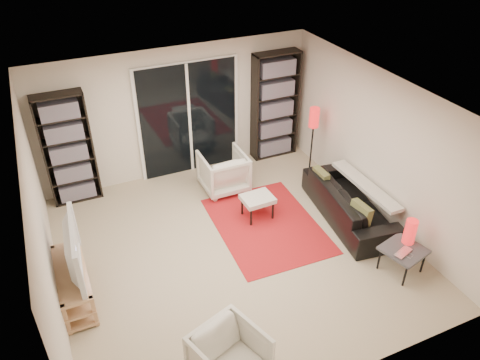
% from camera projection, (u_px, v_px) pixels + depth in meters
% --- Properties ---
extents(floor, '(5.00, 5.00, 0.00)m').
position_uv_depth(floor, '(233.00, 248.00, 7.13)').
color(floor, tan).
rests_on(floor, ground).
extents(wall_back, '(5.00, 0.02, 2.40)m').
position_uv_depth(wall_back, '(177.00, 113.00, 8.38)').
color(wall_back, beige).
rests_on(wall_back, ground).
extents(wall_front, '(5.00, 0.02, 2.40)m').
position_uv_depth(wall_front, '(334.00, 312.00, 4.56)').
color(wall_front, beige).
rests_on(wall_front, ground).
extents(wall_left, '(0.02, 5.00, 2.40)m').
position_uv_depth(wall_left, '(42.00, 230.00, 5.62)').
color(wall_left, beige).
rests_on(wall_left, ground).
extents(wall_right, '(0.02, 5.00, 2.40)m').
position_uv_depth(wall_right, '(379.00, 147.00, 7.33)').
color(wall_right, beige).
rests_on(wall_right, ground).
extents(ceiling, '(5.00, 5.00, 0.02)m').
position_uv_depth(ceiling, '(232.00, 102.00, 5.81)').
color(ceiling, white).
rests_on(ceiling, wall_back).
extents(sliding_door, '(1.92, 0.08, 2.16)m').
position_uv_depth(sliding_door, '(189.00, 119.00, 8.50)').
color(sliding_door, white).
rests_on(sliding_door, ground).
extents(bookshelf_left, '(0.80, 0.30, 1.95)m').
position_uv_depth(bookshelf_left, '(68.00, 150.00, 7.71)').
color(bookshelf_left, black).
rests_on(bookshelf_left, ground).
extents(bookshelf_right, '(0.90, 0.30, 2.10)m').
position_uv_depth(bookshelf_right, '(275.00, 106.00, 8.99)').
color(bookshelf_right, black).
rests_on(bookshelf_right, ground).
extents(tv_stand, '(0.39, 1.22, 0.50)m').
position_uv_depth(tv_stand, '(74.00, 284.00, 6.15)').
color(tv_stand, tan).
rests_on(tv_stand, floor).
extents(tv, '(0.23, 1.17, 0.67)m').
position_uv_depth(tv, '(67.00, 251.00, 5.85)').
color(tv, black).
rests_on(tv, tv_stand).
extents(rug, '(1.64, 2.17, 0.01)m').
position_uv_depth(rug, '(267.00, 225.00, 7.59)').
color(rug, '#B3181C').
rests_on(rug, floor).
extents(sofa, '(1.06, 2.13, 0.60)m').
position_uv_depth(sofa, '(350.00, 202.00, 7.62)').
color(sofa, black).
rests_on(sofa, floor).
extents(armchair_back, '(0.77, 0.79, 0.71)m').
position_uv_depth(armchair_back, '(223.00, 171.00, 8.30)').
color(armchair_back, silver).
rests_on(armchair_back, floor).
extents(armchair_front, '(0.91, 0.92, 0.67)m').
position_uv_depth(armchair_front, '(230.00, 358.00, 5.12)').
color(armchair_front, silver).
rests_on(armchair_front, floor).
extents(ottoman, '(0.51, 0.42, 0.40)m').
position_uv_depth(ottoman, '(258.00, 200.00, 7.61)').
color(ottoman, silver).
rests_on(ottoman, floor).
extents(side_table, '(0.65, 0.65, 0.40)m').
position_uv_depth(side_table, '(403.00, 251.00, 6.54)').
color(side_table, '#414145').
rests_on(side_table, floor).
extents(laptop, '(0.34, 0.28, 0.02)m').
position_uv_depth(laptop, '(406.00, 254.00, 6.41)').
color(laptop, silver).
rests_on(laptop, side_table).
extents(table_lamp, '(0.17, 0.17, 0.38)m').
position_uv_depth(table_lamp, '(410.00, 231.00, 6.54)').
color(table_lamp, red).
rests_on(table_lamp, side_table).
extents(floor_lamp, '(0.20, 0.20, 1.33)m').
position_uv_depth(floor_lamp, '(314.00, 125.00, 8.40)').
color(floor_lamp, black).
rests_on(floor_lamp, floor).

